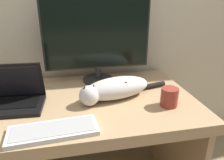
{
  "coord_description": "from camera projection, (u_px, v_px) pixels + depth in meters",
  "views": [
    {
      "loc": [
        -0.01,
        -0.72,
        1.28
      ],
      "look_at": [
        0.21,
        0.34,
        0.84
      ],
      "focal_mm": 35.0,
      "sensor_mm": 36.0,
      "label": 1
    }
  ],
  "objects": [
    {
      "name": "laptop",
      "position": [
        13.0,
        98.0,
        1.13
      ],
      "size": [
        0.32,
        0.24,
        0.23
      ],
      "rotation": [
        0.0,
        0.0,
        -0.06
      ],
      "color": "black",
      "rests_on": "desk"
    },
    {
      "name": "coffee_mug",
      "position": [
        169.0,
        97.0,
        1.14
      ],
      "size": [
        0.09,
        0.09,
        0.1
      ],
      "color": "#9E382D",
      "rests_on": "desk"
    },
    {
      "name": "cat",
      "position": [
        115.0,
        88.0,
        1.22
      ],
      "size": [
        0.55,
        0.24,
        0.12
      ],
      "rotation": [
        0.0,
        0.0,
        0.23
      ],
      "color": "silver",
      "rests_on": "desk"
    },
    {
      "name": "desk",
      "position": [
        75.0,
        124.0,
        1.27
      ],
      "size": [
        1.36,
        0.76,
        0.72
      ],
      "color": "tan",
      "rests_on": "ground_plane"
    },
    {
      "name": "monitor",
      "position": [
        97.0,
        39.0,
        1.38
      ],
      "size": [
        0.68,
        0.2,
        0.53
      ],
      "color": "#282828",
      "rests_on": "desk"
    },
    {
      "name": "external_keyboard",
      "position": [
        53.0,
        130.0,
        0.93
      ],
      "size": [
        0.38,
        0.17,
        0.02
      ],
      "rotation": [
        0.0,
        0.0,
        0.07
      ],
      "color": "white",
      "rests_on": "desk"
    }
  ]
}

